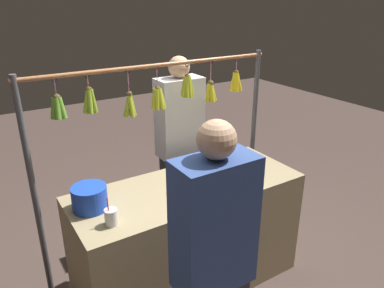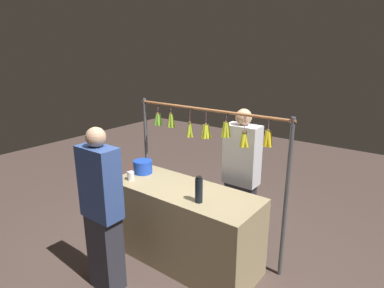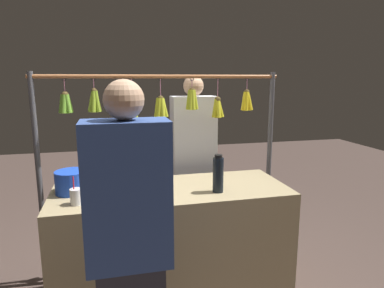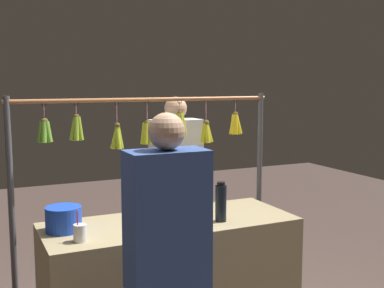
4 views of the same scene
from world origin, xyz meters
name	(u,v)px [view 3 (image 3 of 4)]	position (x,y,z in m)	size (l,w,h in m)	color
market_counter	(172,244)	(0.00, 0.00, 0.46)	(1.77, 0.70, 0.92)	tan
display_rack	(162,129)	(0.00, -0.43, 1.31)	(2.09, 0.13, 1.80)	#4C4C51
water_bottle	(218,174)	(-0.32, 0.16, 1.05)	(0.08, 0.08, 0.28)	black
blue_bucket	(72,182)	(0.73, -0.08, 1.00)	(0.23, 0.23, 0.16)	blue
drink_cup	(76,197)	(0.67, 0.18, 0.97)	(0.08, 0.08, 0.19)	silver
vendor_person	(193,168)	(-0.34, -0.70, 0.87)	(0.42, 0.23, 1.77)	#2D2D38
customer_person	(130,257)	(0.37, 0.84, 0.86)	(0.41, 0.22, 1.74)	#2D2D38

